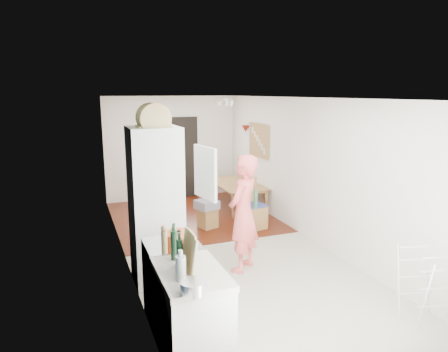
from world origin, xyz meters
TOP-DOWN VIEW (x-y plane):
  - room_shell at (0.00, 0.00)m, footprint 3.20×7.00m
  - floor at (0.00, 0.00)m, footprint 3.20×7.00m
  - wood_floor_overlay at (0.00, 1.85)m, footprint 3.20×3.30m
  - sage_wall_panel at (-1.59, -2.00)m, footprint 0.02×3.00m
  - tile_splashback at (-1.59, -2.55)m, footprint 0.02×1.90m
  - doorway_recess at (0.20, 3.48)m, footprint 0.90×0.04m
  - base_cabinet at (-1.30, -2.55)m, footprint 0.60×0.90m
  - worktop at (-1.30, -2.55)m, footprint 0.62×0.92m
  - range_cooker at (-1.30, -1.80)m, footprint 0.60×0.60m
  - cooker_top at (-1.30, -1.80)m, footprint 0.60×0.60m
  - fridge_housing at (-1.27, -0.78)m, footprint 0.66×0.66m
  - fridge_door at (-0.66, -1.08)m, footprint 0.14×0.56m
  - fridge_interior at (-0.96, -0.78)m, footprint 0.02×0.52m
  - pinboard at (1.58, 1.90)m, footprint 0.03×0.90m
  - pinboard_frame at (1.57, 1.90)m, footprint 0.00×0.94m
  - wall_sconce at (1.54, 2.55)m, footprint 0.18×0.18m
  - person at (-0.02, -0.89)m, footprint 0.88×0.86m
  - dining_table at (1.16, 2.10)m, footprint 0.78×1.39m
  - dining_chair at (0.89, 0.69)m, footprint 0.47×0.47m
  - stool at (0.08, 1.04)m, footprint 0.38×0.38m
  - grey_drape at (0.06, 1.00)m, footprint 0.47×0.47m
  - drying_rack at (1.37, -2.90)m, footprint 0.53×0.50m
  - bread_bin at (-1.27, -0.83)m, footprint 0.47×0.45m
  - red_casserole at (-1.26, -1.98)m, footprint 0.38×0.38m
  - steel_pan at (-1.41, -2.98)m, footprint 0.25×0.25m
  - held_bottle at (0.08, -1.07)m, footprint 0.06×0.06m
  - bottle_a at (-1.36, -2.39)m, footprint 0.08×0.08m
  - bottle_b at (-1.38, -2.24)m, footprint 0.08×0.08m
  - bottle_c at (-1.44, -2.72)m, footprint 0.11×0.11m
  - pepper_mill_front at (-1.44, -2.05)m, footprint 0.08×0.08m
  - pepper_mill_back at (-1.33, -2.02)m, footprint 0.07×0.07m
  - chopping_boards at (-1.32, -2.59)m, footprint 0.13×0.29m

SIDE VIEW (x-z plane):
  - floor at x=0.00m, z-range -0.01..0.01m
  - wood_floor_overlay at x=0.00m, z-range 0.00..0.01m
  - stool at x=0.08m, z-range 0.00..0.40m
  - dining_table at x=1.16m, z-range 0.00..0.49m
  - base_cabinet at x=-1.30m, z-range 0.00..0.86m
  - drying_rack at x=1.37m, z-range 0.00..0.87m
  - range_cooker at x=-1.30m, z-range 0.00..0.88m
  - grey_drape at x=0.06m, z-range 0.40..0.57m
  - dining_chair at x=0.89m, z-range 0.00..0.97m
  - worktop at x=-1.30m, z-range 0.86..0.92m
  - cooker_top at x=-1.30m, z-range 0.88..0.92m
  - steel_pan at x=-1.41m, z-range 0.92..1.03m
  - doorway_recess at x=0.20m, z-range 0.00..2.00m
  - red_casserole at x=-1.26m, z-range 0.92..1.11m
  - person at x=-0.02m, z-range 0.00..2.04m
  - pepper_mill_back at x=-1.33m, z-range 0.92..1.13m
  - bottle_c at x=-1.44m, z-range 0.92..1.15m
  - pepper_mill_front at x=-1.44m, z-range 0.92..1.17m
  - bottle_a at x=-1.36m, z-range 0.92..1.19m
  - bottle_b at x=-1.38m, z-range 0.92..1.23m
  - fridge_housing at x=-1.27m, z-range 0.00..2.15m
  - held_bottle at x=0.08m, z-range 0.98..1.25m
  - chopping_boards at x=-1.32m, z-range 0.92..1.32m
  - tile_splashback at x=-1.59m, z-range 0.90..1.40m
  - room_shell at x=0.00m, z-range 0.00..2.50m
  - fridge_door at x=-0.66m, z-range 1.20..1.90m
  - fridge_interior at x=-0.96m, z-range 1.22..1.88m
  - pinboard at x=1.58m, z-range 1.20..1.90m
  - pinboard_frame at x=1.57m, z-range 1.18..1.92m
  - wall_sconce at x=1.54m, z-range 1.67..1.83m
  - sage_wall_panel at x=-1.59m, z-range 1.20..2.50m
  - bread_bin at x=-1.27m, z-range 2.15..2.37m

